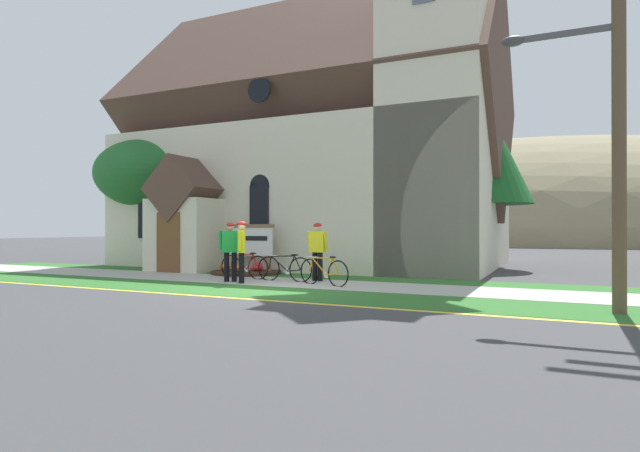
{
  "coord_description": "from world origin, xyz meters",
  "views": [
    {
      "loc": [
        6.81,
        -11.12,
        1.54
      ],
      "look_at": [
        -0.05,
        3.65,
        1.61
      ],
      "focal_mm": 28.71,
      "sensor_mm": 36.0,
      "label": 1
    }
  ],
  "objects_px": {
    "church_sign": "(251,241)",
    "bicycle_blue": "(244,266)",
    "bicycle_white": "(285,268)",
    "utility_pole": "(612,81)",
    "cyclist_in_red_jersey": "(317,247)",
    "roadside_conifer": "(480,148)",
    "yard_deciduous_tree": "(147,174)",
    "cyclist_in_green_jersey": "(230,247)",
    "bicycle_red": "(324,271)",
    "cyclist_in_white_jersey": "(242,247)"
  },
  "relations": [
    {
      "from": "church_sign",
      "to": "bicycle_blue",
      "type": "distance_m",
      "value": 2.03
    },
    {
      "from": "bicycle_white",
      "to": "utility_pole",
      "type": "height_order",
      "value": "utility_pole"
    },
    {
      "from": "cyclist_in_red_jersey",
      "to": "roadside_conifer",
      "type": "xyz_separation_m",
      "value": [
        3.65,
        6.88,
        3.63
      ]
    },
    {
      "from": "utility_pole",
      "to": "yard_deciduous_tree",
      "type": "height_order",
      "value": "utility_pole"
    },
    {
      "from": "cyclist_in_green_jersey",
      "to": "yard_deciduous_tree",
      "type": "bearing_deg",
      "value": 149.95
    },
    {
      "from": "bicycle_blue",
      "to": "bicycle_red",
      "type": "xyz_separation_m",
      "value": [
        2.97,
        -0.66,
        -0.01
      ]
    },
    {
      "from": "roadside_conifer",
      "to": "bicycle_blue",
      "type": "bearing_deg",
      "value": -130.12
    },
    {
      "from": "bicycle_blue",
      "to": "bicycle_red",
      "type": "bearing_deg",
      "value": -12.49
    },
    {
      "from": "bicycle_red",
      "to": "cyclist_in_white_jersey",
      "type": "xyz_separation_m",
      "value": [
        -2.28,
        -0.53,
        0.66
      ]
    },
    {
      "from": "utility_pole",
      "to": "bicycle_white",
      "type": "bearing_deg",
      "value": 163.57
    },
    {
      "from": "cyclist_in_white_jersey",
      "to": "yard_deciduous_tree",
      "type": "relative_size",
      "value": 0.33
    },
    {
      "from": "yard_deciduous_tree",
      "to": "bicycle_red",
      "type": "bearing_deg",
      "value": -20.82
    },
    {
      "from": "cyclist_in_white_jersey",
      "to": "cyclist_in_red_jersey",
      "type": "bearing_deg",
      "value": 40.82
    },
    {
      "from": "roadside_conifer",
      "to": "church_sign",
      "type": "bearing_deg",
      "value": -141.67
    },
    {
      "from": "utility_pole",
      "to": "bicycle_red",
      "type": "bearing_deg",
      "value": 164.02
    },
    {
      "from": "bicycle_white",
      "to": "roadside_conifer",
      "type": "xyz_separation_m",
      "value": [
        4.51,
        7.29,
        4.26
      ]
    },
    {
      "from": "yard_deciduous_tree",
      "to": "cyclist_in_white_jersey",
      "type": "bearing_deg",
      "value": -29.54
    },
    {
      "from": "cyclist_in_green_jersey",
      "to": "cyclist_in_red_jersey",
      "type": "bearing_deg",
      "value": 29.37
    },
    {
      "from": "roadside_conifer",
      "to": "yard_deciduous_tree",
      "type": "bearing_deg",
      "value": -162.45
    },
    {
      "from": "bicycle_white",
      "to": "bicycle_blue",
      "type": "distance_m",
      "value": 1.5
    },
    {
      "from": "bicycle_white",
      "to": "bicycle_blue",
      "type": "height_order",
      "value": "bicycle_blue"
    },
    {
      "from": "bicycle_red",
      "to": "bicycle_white",
      "type": "bearing_deg",
      "value": 161.59
    },
    {
      "from": "church_sign",
      "to": "cyclist_in_green_jersey",
      "type": "relative_size",
      "value": 1.06
    },
    {
      "from": "roadside_conifer",
      "to": "cyclist_in_red_jersey",
      "type": "bearing_deg",
      "value": -117.96
    },
    {
      "from": "bicycle_white",
      "to": "church_sign",
      "type": "bearing_deg",
      "value": 141.45
    },
    {
      "from": "yard_deciduous_tree",
      "to": "bicycle_blue",
      "type": "bearing_deg",
      "value": -24.19
    },
    {
      "from": "cyclist_in_red_jersey",
      "to": "cyclist_in_green_jersey",
      "type": "bearing_deg",
      "value": -150.63
    },
    {
      "from": "bicycle_blue",
      "to": "cyclist_in_green_jersey",
      "type": "height_order",
      "value": "cyclist_in_green_jersey"
    },
    {
      "from": "cyclist_in_green_jersey",
      "to": "yard_deciduous_tree",
      "type": "relative_size",
      "value": 0.33
    },
    {
      "from": "bicycle_white",
      "to": "cyclist_in_red_jersey",
      "type": "distance_m",
      "value": 1.14
    },
    {
      "from": "church_sign",
      "to": "utility_pole",
      "type": "height_order",
      "value": "utility_pole"
    },
    {
      "from": "church_sign",
      "to": "cyclist_in_red_jersey",
      "type": "bearing_deg",
      "value": -24.41
    },
    {
      "from": "yard_deciduous_tree",
      "to": "utility_pole",
      "type": "bearing_deg",
      "value": -18.9
    },
    {
      "from": "yard_deciduous_tree",
      "to": "cyclist_in_red_jersey",
      "type": "bearing_deg",
      "value": -17.07
    },
    {
      "from": "cyclist_in_white_jersey",
      "to": "yard_deciduous_tree",
      "type": "bearing_deg",
      "value": 150.46
    },
    {
      "from": "bicycle_red",
      "to": "cyclist_in_white_jersey",
      "type": "height_order",
      "value": "cyclist_in_white_jersey"
    },
    {
      "from": "bicycle_white",
      "to": "cyclist_in_white_jersey",
      "type": "height_order",
      "value": "cyclist_in_white_jersey"
    },
    {
      "from": "cyclist_in_green_jersey",
      "to": "bicycle_white",
      "type": "bearing_deg",
      "value": 31.57
    },
    {
      "from": "cyclist_in_green_jersey",
      "to": "yard_deciduous_tree",
      "type": "xyz_separation_m",
      "value": [
        -7.0,
        4.05,
        2.79
      ]
    },
    {
      "from": "bicycle_white",
      "to": "bicycle_blue",
      "type": "bearing_deg",
      "value": 173.63
    },
    {
      "from": "bicycle_blue",
      "to": "yard_deciduous_tree",
      "type": "bearing_deg",
      "value": 155.81
    },
    {
      "from": "bicycle_blue",
      "to": "roadside_conifer",
      "type": "height_order",
      "value": "roadside_conifer"
    },
    {
      "from": "bicycle_red",
      "to": "cyclist_in_white_jersey",
      "type": "relative_size",
      "value": 0.96
    },
    {
      "from": "roadside_conifer",
      "to": "bicycle_red",
      "type": "bearing_deg",
      "value": -111.3
    },
    {
      "from": "church_sign",
      "to": "bicycle_blue",
      "type": "xyz_separation_m",
      "value": [
        0.85,
        -1.7,
        -0.71
      ]
    },
    {
      "from": "cyclist_in_green_jersey",
      "to": "yard_deciduous_tree",
      "type": "height_order",
      "value": "yard_deciduous_tree"
    },
    {
      "from": "cyclist_in_red_jersey",
      "to": "cyclist_in_green_jersey",
      "type": "xyz_separation_m",
      "value": [
        -2.19,
        -1.23,
        0.01
      ]
    },
    {
      "from": "bicycle_blue",
      "to": "cyclist_in_white_jersey",
      "type": "bearing_deg",
      "value": -60.05
    },
    {
      "from": "roadside_conifer",
      "to": "yard_deciduous_tree",
      "type": "height_order",
      "value": "roadside_conifer"
    },
    {
      "from": "utility_pole",
      "to": "cyclist_in_white_jersey",
      "type": "bearing_deg",
      "value": 171.3
    }
  ]
}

